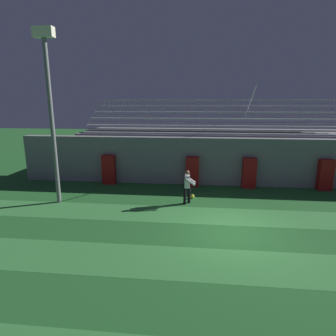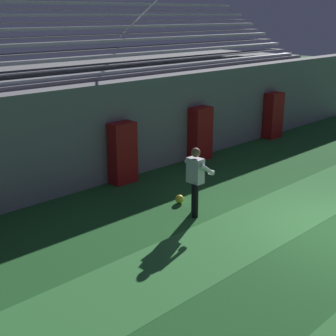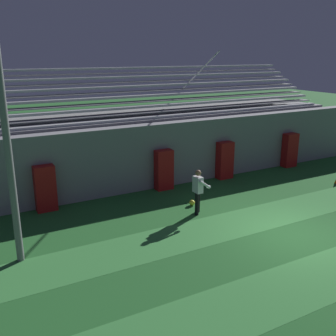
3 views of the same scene
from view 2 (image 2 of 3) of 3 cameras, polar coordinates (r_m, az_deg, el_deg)
The scene contains 8 objects.
turf_stripe_far at distance 11.88m, azimuth 14.27°, elevation -5.04°, with size 28.00×1.89×0.01m, color #38843D.
back_wall at distance 14.49m, azimuth -1.94°, elevation 5.55°, with size 24.00×0.60×2.80m, color gray.
padding_pillar_gate_left at distance 13.21m, azimuth -5.55°, elevation 1.83°, with size 0.75×0.44×1.74m, color maroon.
padding_pillar_gate_right at distance 15.34m, azimuth 3.97°, elevation 4.20°, with size 0.75×0.44×1.74m, color maroon.
padding_pillar_far_right at distance 18.55m, azimuth 12.71°, elevation 6.27°, with size 0.75×0.44×1.74m, color maroon.
bleacher_stand at distance 16.53m, azimuth -8.25°, elevation 7.35°, with size 18.00×4.75×5.83m.
goalkeeper at distance 10.98m, azimuth 3.40°, elevation -1.11°, with size 0.57×0.57×1.67m.
soccer_ball at distance 11.92m, azimuth 1.42°, elevation -3.81°, with size 0.22×0.22×0.22m, color yellow.
Camera 2 is at (-9.42, -4.03, 4.60)m, focal length 50.00 mm.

